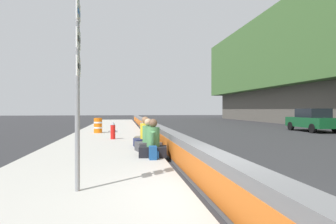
{
  "coord_description": "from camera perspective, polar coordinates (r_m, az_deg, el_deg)",
  "views": [
    {
      "loc": [
        -5.21,
        1.71,
        1.65
      ],
      "look_at": [
        9.79,
        -0.51,
        1.52
      ],
      "focal_mm": 32.43,
      "sensor_mm": 36.0,
      "label": 1
    }
  ],
  "objects": [
    {
      "name": "ground_plane",
      "position": [
        5.73,
        9.72,
        -16.25
      ],
      "size": [
        160.0,
        160.0,
        0.0
      ],
      "primitive_type": "plane",
      "color": "#2B2B2D",
      "rests_on": "ground"
    },
    {
      "name": "sidewalk_strip",
      "position": [
        5.53,
        -18.6,
        -16.13
      ],
      "size": [
        80.0,
        4.4,
        0.14
      ],
      "primitive_type": "cube",
      "color": "#A8A59E",
      "rests_on": "ground_plane"
    },
    {
      "name": "jersey_barrier",
      "position": [
        5.62,
        9.69,
        -12.1
      ],
      "size": [
        76.0,
        0.45,
        0.85
      ],
      "color": "slate",
      "rests_on": "ground_plane"
    },
    {
      "name": "route_sign_post",
      "position": [
        5.86,
        -16.64,
        6.2
      ],
      "size": [
        0.44,
        0.09,
        3.6
      ],
      "color": "gray",
      "rests_on": "sidewalk_strip"
    },
    {
      "name": "fire_hydrant",
      "position": [
        15.65,
        -10.32,
        -3.39
      ],
      "size": [
        0.26,
        0.46,
        0.88
      ],
      "color": "red",
      "rests_on": "sidewalk_strip"
    },
    {
      "name": "seated_person_foreground",
      "position": [
        9.76,
        -2.82,
        -6.15
      ],
      "size": [
        0.84,
        0.96,
        1.21
      ],
      "color": "black",
      "rests_on": "sidewalk_strip"
    },
    {
      "name": "seated_person_middle",
      "position": [
        11.1,
        -3.77,
        -5.4
      ],
      "size": [
        0.87,
        0.97,
        1.18
      ],
      "color": "#424247",
      "rests_on": "sidewalk_strip"
    },
    {
      "name": "seated_person_rear",
      "position": [
        12.31,
        -4.26,
        -4.76
      ],
      "size": [
        0.87,
        0.97,
        1.21
      ],
      "color": "#23284C",
      "rests_on": "sidewalk_strip"
    },
    {
      "name": "seated_person_far",
      "position": [
        13.34,
        -4.38,
        -4.39
      ],
      "size": [
        0.88,
        0.98,
        1.19
      ],
      "color": "#706651",
      "rests_on": "sidewalk_strip"
    },
    {
      "name": "backpack",
      "position": [
        9.22,
        -2.79,
        -7.7
      ],
      "size": [
        0.32,
        0.28,
        0.4
      ],
      "color": "navy",
      "rests_on": "sidewalk_strip"
    },
    {
      "name": "construction_barrel",
      "position": [
        19.96,
        -13.03,
        -2.47
      ],
      "size": [
        0.54,
        0.54,
        0.95
      ],
      "color": "orange",
      "rests_on": "sidewalk_strip"
    },
    {
      "name": "parked_car_fourth",
      "position": [
        24.86,
        25.48,
        -1.36
      ],
      "size": [
        4.55,
        2.04,
        1.71
      ],
      "color": "#145128",
      "rests_on": "ground_plane"
    }
  ]
}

